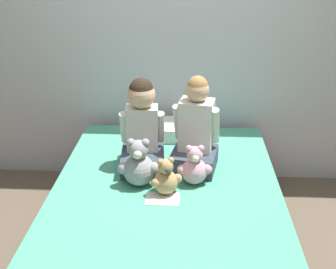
{
  "coord_description": "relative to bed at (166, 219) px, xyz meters",
  "views": [
    {
      "loc": [
        0.13,
        -2.35,
        1.98
      ],
      "look_at": [
        0.0,
        0.21,
        0.8
      ],
      "focal_mm": 45.0,
      "sensor_mm": 36.0,
      "label": 1
    }
  ],
  "objects": [
    {
      "name": "child_on_left",
      "position": [
        -0.18,
        0.29,
        0.54
      ],
      "size": [
        0.33,
        0.4,
        0.64
      ],
      "rotation": [
        0.0,
        0.0,
        0.08
      ],
      "color": "#384251",
      "rests_on": "bed"
    },
    {
      "name": "pillow_at_headboard",
      "position": [
        0.0,
        0.79,
        0.32
      ],
      "size": [
        0.49,
        0.32,
        0.11
      ],
      "color": "silver",
      "rests_on": "bed"
    },
    {
      "name": "teddy_bear_held_by_left_child",
      "position": [
        -0.18,
        0.03,
        0.4
      ],
      "size": [
        0.27,
        0.21,
        0.33
      ],
      "rotation": [
        0.0,
        0.0,
        0.03
      ],
      "color": "#939399",
      "rests_on": "bed"
    },
    {
      "name": "ground_plane",
      "position": [
        0.0,
        0.0,
        -0.26
      ],
      "size": [
        14.0,
        14.0,
        0.0
      ],
      "primitive_type": "plane",
      "color": "brown"
    },
    {
      "name": "teddy_bear_held_by_right_child",
      "position": [
        0.18,
        0.06,
        0.38
      ],
      "size": [
        0.23,
        0.17,
        0.27
      ],
      "rotation": [
        0.0,
        0.0,
        0.07
      ],
      "color": "#DBA3B2",
      "rests_on": "bed"
    },
    {
      "name": "child_on_right",
      "position": [
        0.19,
        0.29,
        0.54
      ],
      "size": [
        0.35,
        0.36,
        0.66
      ],
      "rotation": [
        0.0,
        0.0,
        -0.19
      ],
      "color": "#384251",
      "rests_on": "bed"
    },
    {
      "name": "wall_behind_bed",
      "position": [
        0.0,
        1.08,
        0.99
      ],
      "size": [
        8.0,
        0.06,
        2.5
      ],
      "color": "silver",
      "rests_on": "ground_plane"
    },
    {
      "name": "teddy_bear_between_children",
      "position": [
        0.0,
        -0.07,
        0.37
      ],
      "size": [
        0.19,
        0.16,
        0.25
      ],
      "rotation": [
        0.0,
        0.0,
        0.42
      ],
      "color": "tan",
      "rests_on": "bed"
    },
    {
      "name": "sign_card",
      "position": [
        -0.02,
        -0.14,
        0.26
      ],
      "size": [
        0.21,
        0.15,
        0.0
      ],
      "color": "white",
      "rests_on": "bed"
    },
    {
      "name": "bed",
      "position": [
        0.0,
        0.0,
        0.0
      ],
      "size": [
        1.5,
        1.96,
        0.52
      ],
      "color": "#473828",
      "rests_on": "ground_plane"
    }
  ]
}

